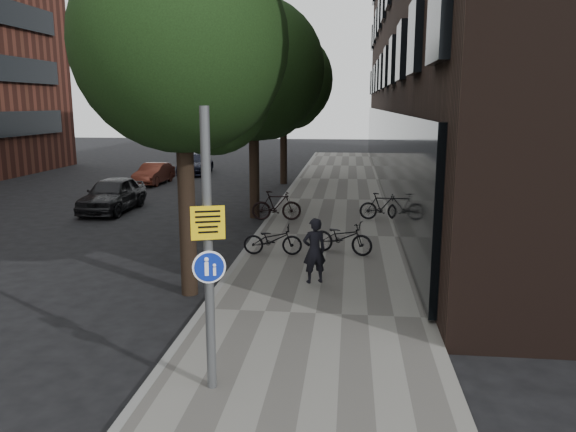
# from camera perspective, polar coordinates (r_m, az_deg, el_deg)

# --- Properties ---
(ground) EXTENTS (120.00, 120.00, 0.00)m
(ground) POSITION_cam_1_polar(r_m,az_deg,el_deg) (8.14, -0.56, -19.02)
(ground) COLOR black
(ground) RESTS_ON ground
(sidewalk) EXTENTS (4.50, 60.00, 0.12)m
(sidewalk) POSITION_cam_1_polar(r_m,az_deg,el_deg) (17.46, 4.20, -2.12)
(sidewalk) COLOR slate
(sidewalk) RESTS_ON ground
(curb_edge) EXTENTS (0.15, 60.00, 0.13)m
(curb_edge) POSITION_cam_1_polar(r_m,az_deg,el_deg) (17.68, -3.11, -1.91)
(curb_edge) COLOR slate
(curb_edge) RESTS_ON ground
(street_tree_near) EXTENTS (4.40, 4.40, 7.50)m
(street_tree_near) POSITION_cam_1_polar(r_m,az_deg,el_deg) (12.13, -10.25, 15.88)
(street_tree_near) COLOR black
(street_tree_near) RESTS_ON ground
(street_tree_mid) EXTENTS (5.00, 5.00, 7.80)m
(street_tree_mid) POSITION_cam_1_polar(r_m,az_deg,el_deg) (20.42, -3.29, 14.13)
(street_tree_mid) COLOR black
(street_tree_mid) RESTS_ON ground
(street_tree_far) EXTENTS (5.00, 5.00, 7.80)m
(street_tree_far) POSITION_cam_1_polar(r_m,az_deg,el_deg) (29.32, -0.29, 13.29)
(street_tree_far) COLOR black
(street_tree_far) RESTS_ON ground
(signpost) EXTENTS (0.44, 0.17, 3.97)m
(signpost) POSITION_cam_1_polar(r_m,az_deg,el_deg) (7.76, -8.10, -3.62)
(signpost) COLOR #595B5E
(signpost) RESTS_ON sidewalk
(pedestrian) EXTENTS (0.64, 0.54, 1.50)m
(pedestrian) POSITION_cam_1_polar(r_m,az_deg,el_deg) (12.66, 2.69, -3.52)
(pedestrian) COLOR black
(pedestrian) RESTS_ON sidewalk
(parked_bike_facade_near) EXTENTS (1.82, 1.16, 0.90)m
(parked_bike_facade_near) POSITION_cam_1_polar(r_m,az_deg,el_deg) (15.23, 5.53, -2.16)
(parked_bike_facade_near) COLOR black
(parked_bike_facade_near) RESTS_ON sidewalk
(parked_bike_facade_far) EXTENTS (1.59, 0.50, 0.95)m
(parked_bike_facade_far) POSITION_cam_1_polar(r_m,az_deg,el_deg) (19.84, 9.56, 0.97)
(parked_bike_facade_far) COLOR black
(parked_bike_facade_far) RESTS_ON sidewalk
(parked_bike_curb_near) EXTENTS (1.60, 0.62, 0.83)m
(parked_bike_curb_near) POSITION_cam_1_polar(r_m,az_deg,el_deg) (15.06, -1.56, -2.41)
(parked_bike_curb_near) COLOR black
(parked_bike_curb_near) RESTS_ON sidewalk
(parked_bike_curb_far) EXTENTS (1.76, 0.67, 1.03)m
(parked_bike_curb_far) POSITION_cam_1_polar(r_m,az_deg,el_deg) (19.49, -1.18, 1.06)
(parked_bike_curb_far) COLOR black
(parked_bike_curb_far) RESTS_ON sidewalk
(parked_car_near) EXTENTS (1.59, 3.93, 1.34)m
(parked_car_near) POSITION_cam_1_polar(r_m,az_deg,el_deg) (22.76, -17.42, 2.11)
(parked_car_near) COLOR black
(parked_car_near) RESTS_ON ground
(parked_car_mid) EXTENTS (1.29, 3.33, 1.08)m
(parked_car_mid) POSITION_cam_1_polar(r_m,az_deg,el_deg) (30.09, -13.48, 4.21)
(parked_car_mid) COLOR #5E261B
(parked_car_mid) RESTS_ON ground
(parked_car_far) EXTENTS (2.02, 4.28, 1.21)m
(parked_car_far) POSITION_cam_1_polar(r_m,az_deg,el_deg) (34.06, -9.39, 5.28)
(parked_car_far) COLOR black
(parked_car_far) RESTS_ON ground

